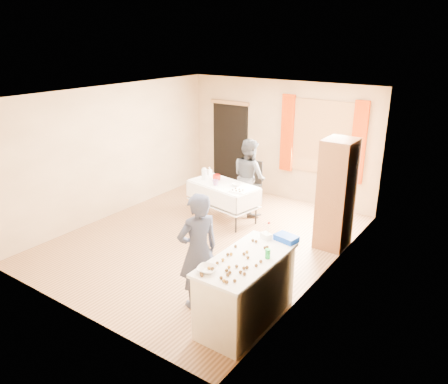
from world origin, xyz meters
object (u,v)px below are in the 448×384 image
Objects in this scene: counter at (246,290)px; party_table at (223,198)px; cabinet at (336,194)px; girl at (198,251)px; woman at (249,177)px; chair at (251,192)px.

counter is 0.98× the size of party_table.
cabinet is 2.29m from party_table.
woman is (-1.19, 3.19, -0.03)m from girl.
counter is 0.91× the size of girl.
cabinet is 1.17× the size of girl.
counter is at bearing -92.13° from cabinet.
cabinet is 1.29× the size of counter.
counter is 3.31m from party_table.
party_table is 0.93× the size of girl.
chair is 0.67m from woman.
party_table is at bearing 130.06° from counter.
chair is 0.59× the size of girl.
cabinet reaches higher than girl.
counter reaches higher than party_table.
party_table is at bearing -176.05° from cabinet.
woman reaches higher than party_table.
party_table is 1.01m from chair.
woman is at bearing 79.79° from party_table.
chair is at bearing 120.78° from counter.
cabinet is at bearing 87.87° from counter.
girl reaches higher than party_table.
cabinet is at bearing -172.45° from girl.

